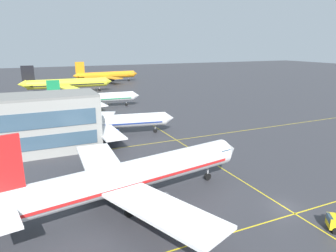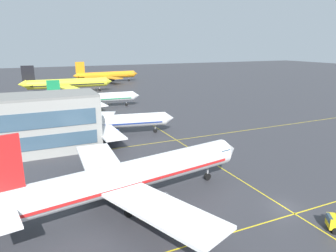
{
  "view_description": "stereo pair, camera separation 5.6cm",
  "coord_description": "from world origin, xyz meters",
  "views": [
    {
      "loc": [
        -30.22,
        -27.83,
        21.58
      ],
      "look_at": [
        -1.22,
        35.5,
        3.02
      ],
      "focal_mm": 32.85,
      "sensor_mm": 36.0,
      "label": 1
    },
    {
      "loc": [
        -30.17,
        -27.85,
        21.58
      ],
      "look_at": [
        -1.22,
        35.5,
        3.02
      ],
      "focal_mm": 32.85,
      "sensor_mm": 36.0,
      "label": 2
    }
  ],
  "objects": [
    {
      "name": "taxiway_markings",
      "position": [
        0.0,
        15.73,
        0.0
      ],
      "size": [
        111.77,
        78.02,
        0.01
      ],
      "color": "yellow",
      "rests_on": "ground"
    },
    {
      "name": "airliner_front_gate",
      "position": [
        -19.04,
        9.35,
        4.26
      ],
      "size": [
        40.05,
        34.13,
        12.48
      ],
      "color": "white",
      "rests_on": "ground"
    },
    {
      "name": "airliner_far_right_stand",
      "position": [
        12.03,
        150.79,
        4.17
      ],
      "size": [
        39.34,
        33.73,
        12.22
      ],
      "color": "orange",
      "rests_on": "ground"
    },
    {
      "name": "airliner_third_row",
      "position": [
        -10.07,
        78.88,
        3.49
      ],
      "size": [
        32.87,
        28.26,
        10.21
      ],
      "color": "white",
      "rests_on": "ground"
    },
    {
      "name": "airliner_far_left_stand",
      "position": [
        -13.93,
        118.39,
        4.36
      ],
      "size": [
        41.01,
        35.45,
        12.78
      ],
      "color": "yellow",
      "rests_on": "ground"
    },
    {
      "name": "ground_plane",
      "position": [
        0.0,
        0.0,
        0.0
      ],
      "size": [
        600.0,
        600.0,
        0.0
      ],
      "primitive_type": "plane",
      "color": "#333338"
    },
    {
      "name": "airliner_second_row",
      "position": [
        -13.65,
        43.31,
        3.48
      ],
      "size": [
        32.72,
        27.89,
        10.2
      ],
      "color": "white",
      "rests_on": "ground"
    }
  ]
}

